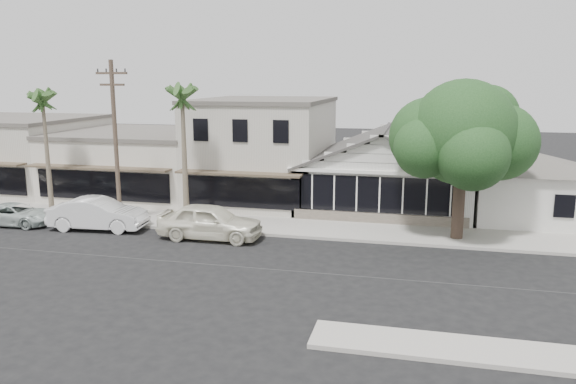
% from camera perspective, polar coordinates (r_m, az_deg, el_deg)
% --- Properties ---
extents(ground, '(140.00, 140.00, 0.00)m').
position_cam_1_polar(ground, '(24.54, -4.18, -7.66)').
color(ground, black).
rests_on(ground, ground).
extents(sidewalk_north, '(90.00, 3.50, 0.15)m').
position_cam_1_polar(sidewalk_north, '(33.49, -13.84, -2.61)').
color(sidewalk_north, '#9E9991').
rests_on(sidewalk_north, ground).
extents(corner_shop, '(10.40, 8.60, 5.10)m').
position_cam_1_polar(corner_shop, '(35.04, 9.82, 2.42)').
color(corner_shop, white).
rests_on(corner_shop, ground).
extents(side_cottage, '(6.00, 6.00, 3.00)m').
position_cam_1_polar(side_cottage, '(34.76, 23.25, -0.30)').
color(side_cottage, white).
rests_on(side_cottage, ground).
extents(row_building_near, '(8.00, 10.00, 6.50)m').
position_cam_1_polar(row_building_near, '(37.29, -2.43, 4.10)').
color(row_building_near, beige).
rests_on(row_building_near, ground).
extents(row_building_midnear, '(10.00, 10.00, 4.20)m').
position_cam_1_polar(row_building_midnear, '(40.80, -14.69, 2.74)').
color(row_building_midnear, silver).
rests_on(row_building_midnear, ground).
extents(row_building_midfar, '(11.00, 10.00, 5.00)m').
position_cam_1_polar(row_building_midfar, '(46.59, -26.23, 3.47)').
color(row_building_midfar, beige).
rests_on(row_building_midfar, ground).
extents(utility_pole, '(1.80, 0.24, 9.00)m').
position_cam_1_polar(utility_pole, '(31.83, -17.12, 5.12)').
color(utility_pole, brown).
rests_on(utility_pole, ground).
extents(car_0, '(5.34, 2.18, 1.81)m').
position_cam_1_polar(car_0, '(28.76, -7.92, -2.98)').
color(car_0, silver).
rests_on(car_0, ground).
extents(car_1, '(5.37, 2.28, 1.72)m').
position_cam_1_polar(car_1, '(31.92, -18.74, -2.12)').
color(car_1, silver).
rests_on(car_1, ground).
extents(car_2, '(4.42, 2.18, 1.20)m').
position_cam_1_polar(car_2, '(34.71, -25.92, -2.06)').
color(car_2, '#AFBCB7').
rests_on(car_2, ground).
extents(shade_tree, '(7.24, 6.55, 8.04)m').
position_cam_1_polar(shade_tree, '(28.90, 17.18, 5.52)').
color(shade_tree, '#48362B').
rests_on(shade_tree, ground).
extents(palm_east, '(2.62, 2.62, 8.13)m').
position_cam_1_polar(palm_east, '(31.23, -10.70, 9.36)').
color(palm_east, '#726651').
rests_on(palm_east, ground).
extents(palm_mid, '(2.35, 2.35, 7.78)m').
position_cam_1_polar(palm_mid, '(35.39, -23.66, 8.38)').
color(palm_mid, '#726651').
rests_on(palm_mid, ground).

